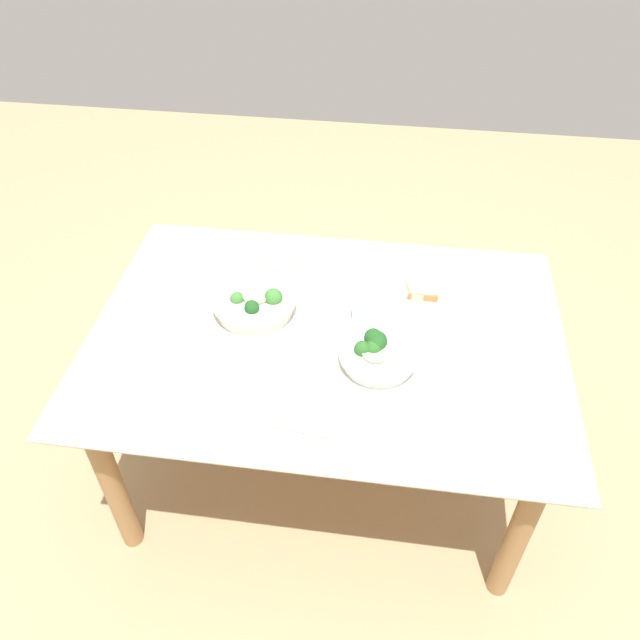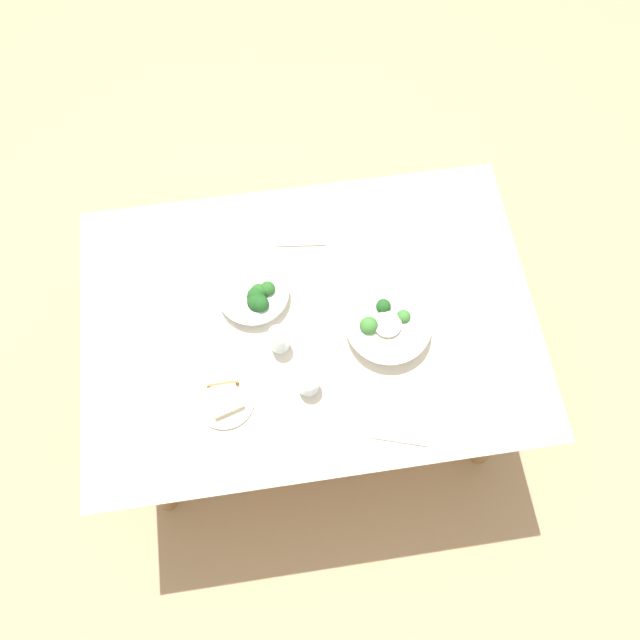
{
  "view_description": "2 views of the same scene",
  "coord_description": "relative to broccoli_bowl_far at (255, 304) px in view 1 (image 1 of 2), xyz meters",
  "views": [
    {
      "loc": [
        0.17,
        -1.41,
        2.08
      ],
      "look_at": [
        -0.02,
        0.01,
        0.75
      ],
      "focal_mm": 35.09,
      "sensor_mm": 36.0,
      "label": 1
    },
    {
      "loc": [
        0.08,
        0.81,
        2.63
      ],
      "look_at": [
        -0.03,
        0.03,
        0.75
      ],
      "focal_mm": 35.81,
      "sensor_mm": 36.0,
      "label": 2
    }
  ],
  "objects": [
    {
      "name": "fork_by_near_bowl",
      "position": [
        -0.06,
        -0.29,
        -0.03
      ],
      "size": [
        0.03,
        0.1,
        0.0
      ],
      "rotation": [
        0.0,
        0.0,
        4.51
      ],
      "color": "#B7B7BC",
      "rests_on": "dining_table"
    },
    {
      "name": "table_knife_left",
      "position": [
        -0.34,
        -0.11,
        -0.03
      ],
      "size": [
        0.15,
        0.13,
        0.0
      ],
      "primitive_type": "cube",
      "rotation": [
        0.0,
        0.0,
        2.41
      ],
      "color": "#B7B7BC",
      "rests_on": "dining_table"
    },
    {
      "name": "broccoli_bowl_near",
      "position": [
        0.41,
        -0.17,
        -0.0
      ],
      "size": [
        0.24,
        0.24,
        0.08
      ],
      "color": "white",
      "rests_on": "dining_table"
    },
    {
      "name": "napkin_folded_upper",
      "position": [
        0.23,
        -0.41,
        -0.03
      ],
      "size": [
        0.19,
        0.14,
        0.01
      ],
      "primitive_type": "cube",
      "rotation": [
        0.0,
        0.0,
        -0.11
      ],
      "color": "#B1A997",
      "rests_on": "dining_table"
    },
    {
      "name": "fork_by_far_bowl",
      "position": [
        0.66,
        -0.2,
        -0.03
      ],
      "size": [
        0.05,
        0.1,
        0.0
      ],
      "rotation": [
        0.0,
        0.0,
        1.17
      ],
      "color": "#B7B7BC",
      "rests_on": "dining_table"
    },
    {
      "name": "bread_side_plate",
      "position": [
        0.54,
        0.16,
        -0.02
      ],
      "size": [
        0.19,
        0.19,
        0.04
      ],
      "color": "silver",
      "rests_on": "dining_table"
    },
    {
      "name": "broccoli_bowl_far",
      "position": [
        0.0,
        0.0,
        0.0
      ],
      "size": [
        0.28,
        0.28,
        0.1
      ],
      "color": "white",
      "rests_on": "dining_table"
    },
    {
      "name": "dining_table",
      "position": [
        0.24,
        -0.07,
        -0.13
      ],
      "size": [
        1.49,
        1.04,
        0.7
      ],
      "color": "beige",
      "rests_on": "ground_plane"
    },
    {
      "name": "water_glass_side",
      "position": [
        0.35,
        0.0,
        0.02
      ],
      "size": [
        0.06,
        0.06,
        0.1
      ],
      "primitive_type": "cylinder",
      "color": "silver",
      "rests_on": "dining_table"
    },
    {
      "name": "water_glass_center",
      "position": [
        0.28,
        0.15,
        0.0
      ],
      "size": [
        0.07,
        0.07,
        0.08
      ],
      "primitive_type": "cylinder",
      "color": "silver",
      "rests_on": "dining_table"
    },
    {
      "name": "table_knife_right",
      "position": [
        -0.17,
        -0.22,
        -0.03
      ],
      "size": [
        0.08,
        0.18,
        0.0
      ],
      "primitive_type": "cube",
      "rotation": [
        0.0,
        0.0,
        1.96
      ],
      "color": "#B7B7BC",
      "rests_on": "dining_table"
    },
    {
      "name": "ground_plane",
      "position": [
        0.24,
        -0.07,
        -0.74
      ],
      "size": [
        6.0,
        6.0,
        0.0
      ],
      "primitive_type": "plane",
      "color": "tan"
    },
    {
      "name": "napkin_folded_lower",
      "position": [
        0.0,
        0.3,
        -0.03
      ],
      "size": [
        0.21,
        0.19,
        0.01
      ],
      "primitive_type": "cube",
      "rotation": [
        0.0,
        0.0,
        -0.3
      ],
      "color": "#B1A997",
      "rests_on": "dining_table"
    }
  ]
}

